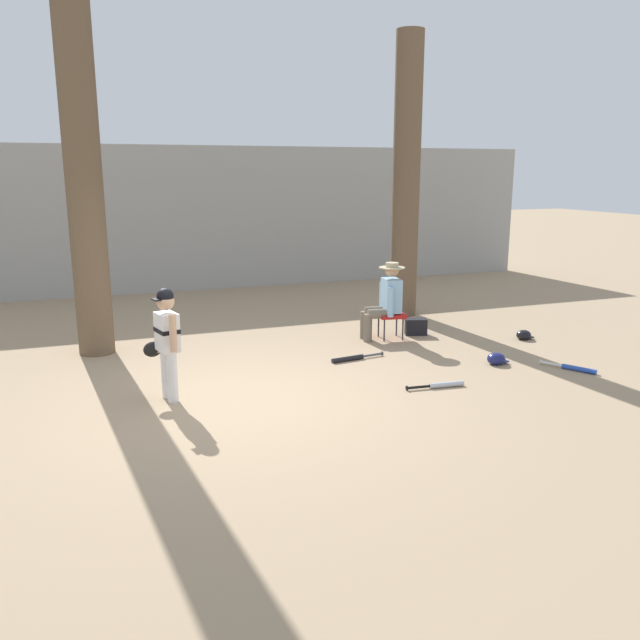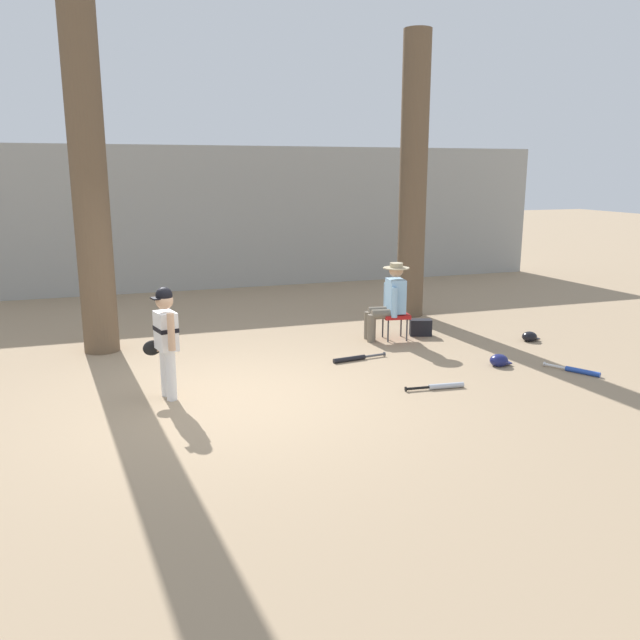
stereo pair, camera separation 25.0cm
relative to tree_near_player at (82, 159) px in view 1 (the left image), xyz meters
The scene contains 13 objects.
ground_plane 4.10m from the tree_near_player, 62.13° to the right, with size 60.00×60.00×0.00m, color #9E8466.
concrete_back_wall 5.08m from the tree_near_player, 73.20° to the left, with size 18.00×0.36×3.10m, color #9E9E99.
tree_near_player is the anchor object (origin of this frame).
tree_behind_spectator 5.42m from the tree_near_player, ahead, with size 0.64×0.64×5.02m.
young_ballplayer 3.17m from the tree_near_player, 73.40° to the right, with size 0.41×0.57×1.31m.
folding_stool 5.01m from the tree_near_player, ahead, with size 0.45×0.45×0.41m.
seated_spectator 4.79m from the tree_near_player, ahead, with size 0.68×0.54×1.20m.
handbag_beside_stool 5.53m from the tree_near_player, ahead, with size 0.34×0.18×0.26m, color black.
bat_aluminum_silver 5.65m from the tree_near_player, 38.82° to the right, with size 0.75×0.13×0.07m.
bat_blue_youth 7.17m from the tree_near_player, 28.07° to the right, with size 0.42×0.68×0.07m.
bat_black_composite 4.57m from the tree_near_player, 26.72° to the right, with size 0.82×0.17×0.07m.
batting_helmet_black 6.99m from the tree_near_player, 13.76° to the right, with size 0.28×0.21×0.16m.
batting_helmet_navy 6.25m from the tree_near_player, 26.35° to the right, with size 0.30×0.23×0.17m.
Camera 1 is at (-1.59, -6.94, 2.58)m, focal length 36.54 mm.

